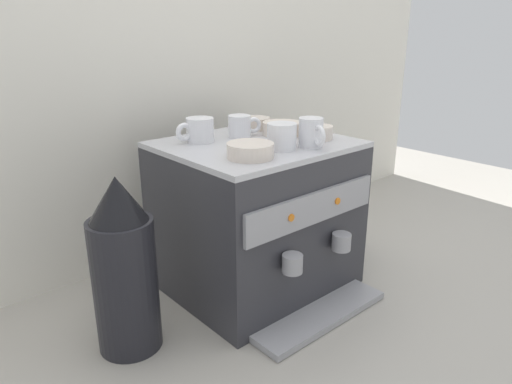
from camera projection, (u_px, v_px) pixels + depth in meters
The scene contains 13 objects.
ground_plane at pixel (256, 281), 1.57m from camera, with size 4.00×4.00×0.00m, color #9E998E.
tiled_backsplash_wall at pixel (181, 107), 1.68m from camera, with size 2.80×0.03×1.06m, color silver.
espresso_machine at pixel (257, 216), 1.49m from camera, with size 0.54×0.57×0.47m.
ceramic_cup_0 at pixel (241, 126), 1.47m from camera, with size 0.10×0.07×0.07m.
ceramic_cup_1 at pixel (282, 136), 1.32m from camera, with size 0.10×0.11×0.07m.
ceramic_cup_2 at pixel (312, 133), 1.34m from camera, with size 0.07×0.11×0.08m.
ceramic_cup_3 at pixel (199, 130), 1.40m from camera, with size 0.12×0.08×0.07m.
ceramic_bowl_0 at pixel (282, 129), 1.50m from camera, with size 0.12×0.12×0.04m.
ceramic_bowl_1 at pixel (250, 151), 1.24m from camera, with size 0.12×0.12×0.04m.
ceramic_bowl_2 at pixel (318, 133), 1.45m from camera, with size 0.09×0.09×0.04m.
ceramic_bowl_3 at pixel (256, 124), 1.59m from camera, with size 0.10×0.10×0.04m.
coffee_grinder at pixel (124, 269), 1.19m from camera, with size 0.16×0.16×0.47m.
milk_pitcher at pixel (343, 228), 1.79m from camera, with size 0.10×0.10×0.16m, color #B7B7BC.
Camera 1 is at (-0.91, -1.04, 0.80)m, focal length 33.19 mm.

